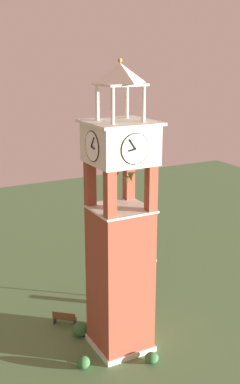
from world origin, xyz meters
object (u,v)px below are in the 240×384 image
object	(u,v)px
clock_tower	(120,241)
lamp_post	(154,271)
park_bench	(64,318)
trash_bin	(105,299)

from	to	relation	value
clock_tower	lamp_post	world-z (taller)	clock_tower
clock_tower	park_bench	size ratio (longest dim) A/B	11.59
lamp_post	park_bench	bearing A→B (deg)	-1.38
clock_tower	lamp_post	bearing A→B (deg)	-142.25
park_bench	trash_bin	xyz separation A→B (m)	(-3.67, -1.23, -0.08)
clock_tower	lamp_post	xyz separation A→B (m)	(-4.74, -3.67, -4.54)
lamp_post	trash_bin	world-z (taller)	lamp_post
lamp_post	trash_bin	bearing A→B (deg)	-23.16
clock_tower	trash_bin	bearing A→B (deg)	-106.22
park_bench	trash_bin	world-z (taller)	park_bench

